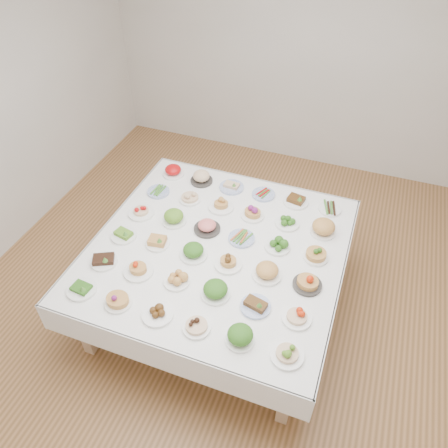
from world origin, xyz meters
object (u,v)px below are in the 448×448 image
(dish_18, at_px, (141,210))
(dish_35, at_px, (330,208))
(display_table, at_px, (218,253))
(dish_0, at_px, (81,287))

(dish_18, height_order, dish_35, dish_18)
(display_table, distance_m, dish_18, 0.82)
(display_table, bearing_deg, dish_35, 45.37)
(dish_18, bearing_deg, dish_35, 22.18)
(display_table, relative_size, dish_35, 10.22)
(display_table, height_order, dish_18, dish_18)
(dish_0, xyz_separation_m, dish_35, (1.57, 1.58, -0.02))
(dish_0, distance_m, dish_18, 0.94)
(dish_18, bearing_deg, display_table, -10.76)
(dish_35, bearing_deg, dish_18, -157.82)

